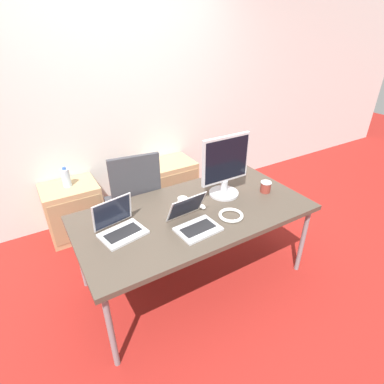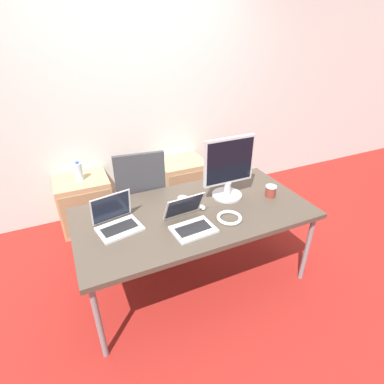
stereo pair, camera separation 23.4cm
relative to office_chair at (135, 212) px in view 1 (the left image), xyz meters
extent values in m
plane|color=maroon|center=(0.26, -0.71, -0.39)|extent=(14.00, 14.00, 0.00)
cube|color=silver|center=(0.26, 0.78, 0.91)|extent=(10.00, 0.05, 2.60)
cube|color=#473D33|center=(0.26, -0.71, 0.30)|extent=(1.86, 0.94, 0.04)
cylinder|color=gray|center=(-0.61, -1.12, -0.05)|extent=(0.04, 0.04, 0.67)
cylinder|color=gray|center=(1.13, -1.12, -0.05)|extent=(0.04, 0.04, 0.67)
cylinder|color=gray|center=(-0.61, -0.30, -0.05)|extent=(0.04, 0.04, 0.67)
cylinder|color=gray|center=(1.13, -0.30, -0.05)|extent=(0.04, 0.04, 0.67)
cylinder|color=#232326|center=(0.01, 0.07, -0.37)|extent=(0.56, 0.56, 0.04)
cylinder|color=gray|center=(0.01, 0.07, -0.16)|extent=(0.05, 0.05, 0.39)
cube|color=#38383D|center=(0.01, 0.07, 0.03)|extent=(0.54, 0.54, 0.07)
cube|color=#38383D|center=(-0.02, -0.19, 0.37)|extent=(0.44, 0.09, 0.60)
cube|color=tan|center=(-0.49, 0.52, -0.10)|extent=(0.55, 0.44, 0.58)
cube|color=#977D56|center=(-0.49, 0.30, -0.10)|extent=(0.51, 0.01, 0.46)
cube|color=tan|center=(0.67, 0.52, -0.10)|extent=(0.55, 0.44, 0.58)
cube|color=#977D56|center=(0.67, 0.30, -0.10)|extent=(0.51, 0.01, 0.46)
cylinder|color=silver|center=(-0.49, 0.52, 0.28)|extent=(0.08, 0.08, 0.19)
cylinder|color=#3359B2|center=(-0.49, 0.52, 0.39)|extent=(0.04, 0.04, 0.02)
cube|color=silver|center=(0.14, -0.94, 0.33)|extent=(0.32, 0.24, 0.02)
cube|color=black|center=(0.14, -0.94, 0.34)|extent=(0.26, 0.14, 0.00)
cube|color=silver|center=(0.14, -0.78, 0.44)|extent=(0.31, 0.13, 0.20)
cube|color=black|center=(0.14, -0.79, 0.44)|extent=(0.29, 0.11, 0.18)
cube|color=silver|center=(-0.34, -0.71, 0.33)|extent=(0.34, 0.28, 0.02)
cube|color=black|center=(-0.34, -0.71, 0.34)|extent=(0.27, 0.17, 0.00)
cube|color=silver|center=(-0.36, -0.59, 0.45)|extent=(0.30, 0.09, 0.22)
cube|color=black|center=(-0.36, -0.59, 0.45)|extent=(0.28, 0.08, 0.20)
cylinder|color=#B7B7BC|center=(0.62, -0.61, 0.33)|extent=(0.26, 0.26, 0.02)
cylinder|color=#B7B7BC|center=(0.62, -0.61, 0.40)|extent=(0.06, 0.06, 0.11)
cube|color=#B7B7BC|center=(0.62, -0.61, 0.65)|extent=(0.45, 0.03, 0.40)
cube|color=black|center=(0.62, -0.63, 0.65)|extent=(0.42, 0.00, 0.36)
ellipsoid|color=silver|center=(0.33, -0.71, 0.34)|extent=(0.04, 0.07, 0.03)
cylinder|color=white|center=(0.20, -0.62, 0.37)|extent=(0.08, 0.08, 0.09)
cylinder|color=maroon|center=(0.95, -0.77, 0.37)|extent=(0.09, 0.09, 0.09)
cylinder|color=white|center=(0.95, -0.77, 0.42)|extent=(0.09, 0.09, 0.01)
torus|color=white|center=(0.45, -0.92, 0.34)|extent=(0.19, 0.19, 0.03)
camera|label=1|loc=(-0.80, -2.41, 1.63)|focal=28.00mm
camera|label=2|loc=(-0.59, -2.52, 1.63)|focal=28.00mm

